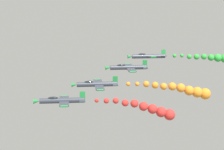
# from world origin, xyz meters

# --- Properties ---
(airplane_lead) EXTENTS (9.57, 10.35, 2.33)m
(airplane_lead) POSITION_xyz_m (-14.74, 11.77, 72.74)
(airplane_lead) COLOR #333842
(smoke_trail_lead) EXTENTS (4.19, 17.33, 5.81)m
(smoke_trail_lead) POSITION_xyz_m (-13.24, -6.98, 69.91)
(smoke_trail_lead) COLOR red
(airplane_left_inner) EXTENTS (9.57, 10.35, 2.34)m
(airplane_left_inner) POSITION_xyz_m (-4.77, 4.05, 73.70)
(airplane_left_inner) COLOR #333842
(smoke_trail_left_inner) EXTENTS (4.05, 20.37, 5.17)m
(smoke_trail_left_inner) POSITION_xyz_m (-3.48, -17.02, 71.49)
(smoke_trail_left_inner) COLOR orange
(airplane_right_inner) EXTENTS (9.57, 10.35, 2.33)m
(airplane_right_inner) POSITION_xyz_m (5.08, -4.39, 75.55)
(airplane_right_inner) COLOR #333842
(airplane_left_outer) EXTENTS (9.52, 10.35, 2.69)m
(airplane_left_outer) POSITION_xyz_m (15.64, -11.34, 76.53)
(airplane_left_outer) COLOR #333842
(smoke_trail_left_outer) EXTENTS (4.35, 20.77, 3.87)m
(smoke_trail_left_outer) POSITION_xyz_m (17.17, -32.74, 75.20)
(smoke_trail_left_outer) COLOR green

